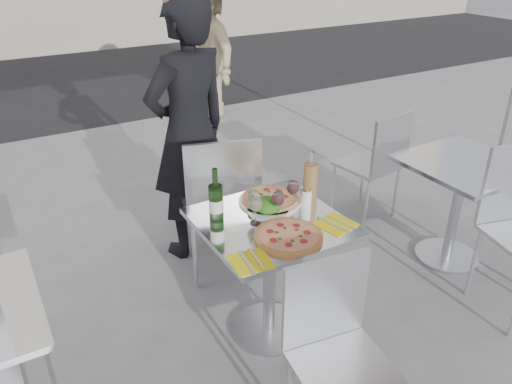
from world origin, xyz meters
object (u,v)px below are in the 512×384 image
woman_diner (190,132)px  wineglass_white_b (253,198)px  wine_bottle (216,201)px  sugar_shaker (306,196)px  salad_plate (268,206)px  napkin_left (251,261)px  side_chair_rfar (378,158)px  pedestrian_b (208,51)px  wineglass_red_b (293,188)px  chair_far (221,197)px  napkin_right (336,224)px  main_table (270,254)px  pizza_near (289,236)px  wineglass_red_a (278,199)px  side_table_right (460,191)px  carafe (311,181)px  wineglass_white_a (256,205)px  chair_near (336,342)px  pizza_far (270,199)px

woman_diner → wineglass_white_b: (-0.05, -0.95, -0.04)m
wine_bottle → sugar_shaker: bearing=-10.5°
salad_plate → wineglass_white_b: bearing=179.1°
napkin_left → side_chair_rfar: bearing=37.5°
pedestrian_b → wineglass_red_b: size_ratio=10.42×
chair_far → pedestrian_b: (1.37, 3.11, 0.22)m
wineglass_red_b → napkin_right: (0.09, -0.27, -0.11)m
salad_plate → wineglass_red_b: 0.17m
main_table → napkin_right: 0.40m
main_table → napkin_left: napkin_left is taller
sugar_shaker → chair_far: bearing=113.0°
woman_diner → sugar_shaker: 1.02m
side_chair_rfar → woman_diner: (-1.40, 0.34, 0.36)m
pizza_near → wineglass_white_b: 0.29m
wineglass_white_b → wineglass_red_a: same height
side_table_right → pedestrian_b: (-0.11, 3.73, 0.28)m
side_table_right → carafe: carafe is taller
wine_bottle → wineglass_white_a: wine_bottle is taller
woman_diner → wineglass_red_b: 0.98m
napkin_left → pizza_near: bearing=25.1°
woman_diner → napkin_right: (0.27, -1.24, -0.15)m
side_table_right → main_table: bearing=180.0°
side_table_right → wineglass_red_a: wineglass_red_a is taller
chair_near → salad_plate: chair_near is taller
chair_near → napkin_left: chair_near is taller
wine_bottle → napkin_right: (0.51, -0.34, -0.11)m
pedestrian_b → napkin_right: 4.09m
chair_far → napkin_right: chair_far is taller
chair_far → salad_plate: (0.02, -0.54, 0.18)m
pedestrian_b → wineglass_white_b: 3.92m
napkin_right → side_chair_rfar: bearing=25.6°
pedestrian_b → pizza_near: 4.16m
chair_far → wineglass_white_b: (-0.07, -0.53, 0.26)m
woman_diner → wineglass_white_a: (-0.08, -1.02, -0.04)m
napkin_left → wine_bottle: bearing=93.5°
side_table_right → napkin_left: 1.80m
salad_plate → napkin_right: size_ratio=1.02×
main_table → side_chair_rfar: (1.40, 0.69, -0.00)m
woman_diner → wine_bottle: 0.93m
woman_diner → napkin_left: (-0.27, -1.31, -0.15)m
pizza_far → wineglass_white_a: wineglass_white_a is taller
main_table → pizza_far: (0.10, 0.18, 0.23)m
side_table_right → wine_bottle: bearing=175.3°
side_chair_rfar → wineglass_red_b: bearing=19.3°
wineglass_white_a → pedestrian_b: bearing=68.4°
pedestrian_b → wine_bottle: (-1.63, -3.59, 0.04)m
wineglass_red_a → pizza_far: bearing=72.3°
pedestrian_b → carafe: size_ratio=5.66×
wineglass_red_a → napkin_left: bearing=-139.1°
pedestrian_b → napkin_left: bearing=-25.4°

